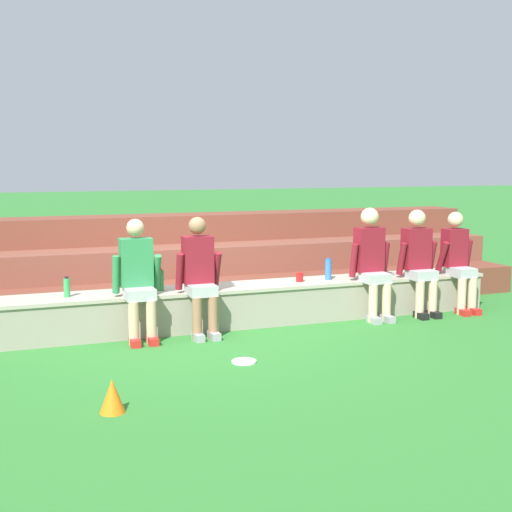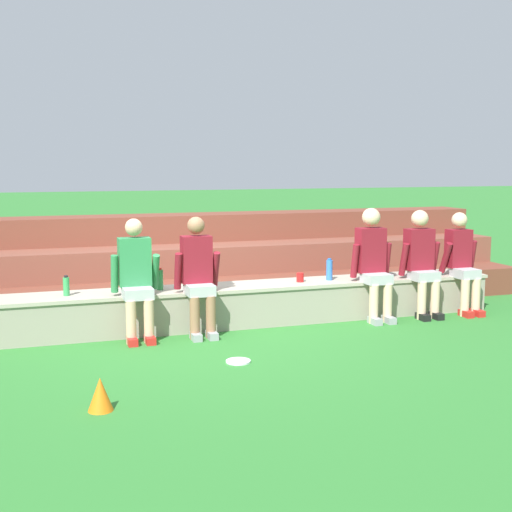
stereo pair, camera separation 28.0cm
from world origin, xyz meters
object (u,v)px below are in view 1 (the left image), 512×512
(person_far_right, at_px, (419,259))
(sports_cone, at_px, (112,396))
(water_bottle_mid_left, at_px, (67,287))
(person_rightmost_edge, at_px, (458,260))
(water_bottle_near_left, at_px, (328,269))
(person_left_of_center, at_px, (138,277))
(frisbee, at_px, (244,361))
(person_right_of_center, at_px, (372,260))
(plastic_cup_left_end, at_px, (300,277))
(water_bottle_near_right, at_px, (161,280))
(person_center, at_px, (200,274))

(person_far_right, bearing_deg, sports_cone, -153.07)
(water_bottle_mid_left, height_order, sports_cone, water_bottle_mid_left)
(person_rightmost_edge, xyz_separation_m, water_bottle_near_left, (-1.75, 0.28, -0.07))
(person_left_of_center, relative_size, sports_cone, 4.95)
(person_left_of_center, relative_size, water_bottle_near_left, 4.87)
(person_rightmost_edge, distance_m, frisbee, 3.69)
(person_right_of_center, height_order, plastic_cup_left_end, person_right_of_center)
(water_bottle_mid_left, bearing_deg, person_left_of_center, -20.88)
(water_bottle_near_right, xyz_separation_m, sports_cone, (-0.94, -2.44, -0.47))
(water_bottle_mid_left, bearing_deg, person_rightmost_edge, -3.17)
(person_left_of_center, height_order, water_bottle_near_left, person_left_of_center)
(water_bottle_near_right, height_order, water_bottle_near_left, water_bottle_near_left)
(person_center, bearing_deg, plastic_cup_left_end, 12.63)
(person_rightmost_edge, bearing_deg, person_center, -179.34)
(water_bottle_mid_left, distance_m, water_bottle_near_left, 3.19)
(water_bottle_mid_left, distance_m, plastic_cup_left_end, 2.79)
(person_far_right, distance_m, water_bottle_near_right, 3.30)
(person_far_right, bearing_deg, water_bottle_mid_left, 176.36)
(person_left_of_center, bearing_deg, person_rightmost_edge, 0.07)
(person_right_of_center, height_order, sports_cone, person_right_of_center)
(person_center, relative_size, person_far_right, 0.99)
(water_bottle_near_right, bearing_deg, person_far_right, -5.08)
(frisbee, bearing_deg, water_bottle_near_left, 42.23)
(person_left_of_center, bearing_deg, frisbee, -57.06)
(person_left_of_center, height_order, person_rightmost_edge, person_left_of_center)
(person_far_right, height_order, person_rightmost_edge, person_far_right)
(person_left_of_center, relative_size, water_bottle_mid_left, 5.87)
(person_center, bearing_deg, water_bottle_near_left, 10.20)
(person_left_of_center, relative_size, person_rightmost_edge, 1.02)
(water_bottle_near_left, height_order, frisbee, water_bottle_near_left)
(water_bottle_near_left, bearing_deg, person_left_of_center, -173.46)
(sports_cone, bearing_deg, person_right_of_center, 31.39)
(person_center, height_order, water_bottle_near_right, person_center)
(person_center, relative_size, water_bottle_mid_left, 5.90)
(water_bottle_mid_left, relative_size, sports_cone, 0.84)
(person_far_right, bearing_deg, person_right_of_center, 178.15)
(person_right_of_center, height_order, frisbee, person_right_of_center)
(water_bottle_near_left, bearing_deg, water_bottle_near_right, 179.63)
(water_bottle_near_right, bearing_deg, person_left_of_center, -136.98)
(water_bottle_near_right, relative_size, sports_cone, 0.95)
(person_rightmost_edge, height_order, water_bottle_mid_left, person_rightmost_edge)
(plastic_cup_left_end, bearing_deg, person_right_of_center, -15.67)
(person_far_right, bearing_deg, person_rightmost_edge, 0.19)
(person_right_of_center, relative_size, sports_cone, 5.15)
(person_left_of_center, xyz_separation_m, water_bottle_near_right, (0.32, 0.30, -0.10))
(water_bottle_mid_left, bearing_deg, person_right_of_center, -3.96)
(water_bottle_mid_left, bearing_deg, person_center, -12.46)
(person_center, bearing_deg, person_left_of_center, 177.04)
(person_left_of_center, bearing_deg, water_bottle_near_right, 43.02)
(person_right_of_center, relative_size, frisbee, 5.67)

